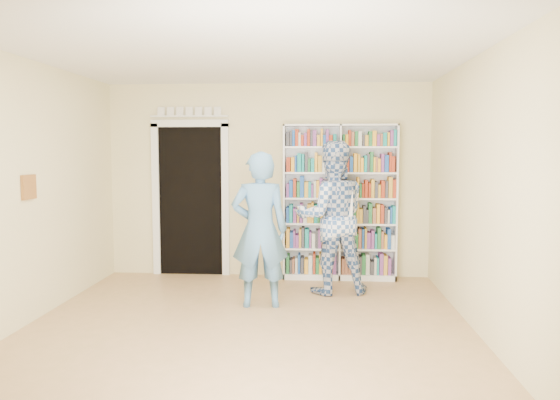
{
  "coord_description": "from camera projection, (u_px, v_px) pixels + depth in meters",
  "views": [
    {
      "loc": [
        0.69,
        -5.13,
        1.77
      ],
      "look_at": [
        0.28,
        0.9,
        1.22
      ],
      "focal_mm": 35.0,
      "sensor_mm": 36.0,
      "label": 1
    }
  ],
  "objects": [
    {
      "name": "wall_right",
      "position": [
        486.0,
        196.0,
        5.03
      ],
      "size": [
        0.0,
        5.0,
        5.0
      ],
      "primitive_type": "plane",
      "rotation": [
        1.57,
        0.0,
        -1.57
      ],
      "color": "beige",
      "rests_on": "floor"
    },
    {
      "name": "paper_sheet",
      "position": [
        343.0,
        205.0,
        6.54
      ],
      "size": [
        0.23,
        0.02,
        0.33
      ],
      "primitive_type": "cube",
      "rotation": [
        0.0,
        0.0,
        0.05
      ],
      "color": "white",
      "rests_on": "man_plaid"
    },
    {
      "name": "wall_left",
      "position": [
        16.0,
        194.0,
        5.34
      ],
      "size": [
        0.0,
        5.0,
        5.0
      ],
      "primitive_type": "plane",
      "rotation": [
        1.57,
        0.0,
        1.57
      ],
      "color": "beige",
      "rests_on": "floor"
    },
    {
      "name": "wall_art",
      "position": [
        29.0,
        187.0,
        5.53
      ],
      "size": [
        0.03,
        0.25,
        0.25
      ],
      "primitive_type": "cube",
      "color": "maroon",
      "rests_on": "wall_left"
    },
    {
      "name": "floor",
      "position": [
        245.0,
        333.0,
        5.31
      ],
      "size": [
        5.0,
        5.0,
        0.0
      ],
      "primitive_type": "plane",
      "color": "#A88351",
      "rests_on": "ground"
    },
    {
      "name": "man_blue",
      "position": [
        260.0,
        230.0,
        6.15
      ],
      "size": [
        0.68,
        0.49,
        1.76
      ],
      "primitive_type": "imported",
      "rotation": [
        0.0,
        0.0,
        3.25
      ],
      "color": "#5387B9",
      "rests_on": "floor"
    },
    {
      "name": "bookshelf",
      "position": [
        340.0,
        202.0,
        7.47
      ],
      "size": [
        1.54,
        0.29,
        2.12
      ],
      "rotation": [
        0.0,
        0.0,
        0.17
      ],
      "color": "white",
      "rests_on": "floor"
    },
    {
      "name": "doorway",
      "position": [
        191.0,
        192.0,
        7.74
      ],
      "size": [
        1.1,
        0.08,
        2.43
      ],
      "color": "black",
      "rests_on": "floor"
    },
    {
      "name": "ceiling",
      "position": [
        243.0,
        50.0,
        5.06
      ],
      "size": [
        5.0,
        5.0,
        0.0
      ],
      "primitive_type": "plane",
      "rotation": [
        3.14,
        0.0,
        0.0
      ],
      "color": "white",
      "rests_on": "wall_back"
    },
    {
      "name": "wall_back",
      "position": [
        268.0,
        180.0,
        7.67
      ],
      "size": [
        4.5,
        0.0,
        4.5
      ],
      "primitive_type": "plane",
      "rotation": [
        1.57,
        0.0,
        0.0
      ],
      "color": "beige",
      "rests_on": "floor"
    },
    {
      "name": "man_plaid",
      "position": [
        332.0,
        217.0,
        6.74
      ],
      "size": [
        1.02,
        0.85,
        1.89
      ],
      "primitive_type": "imported",
      "rotation": [
        0.0,
        0.0,
        3.3
      ],
      "color": "#2F5391",
      "rests_on": "floor"
    }
  ]
}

